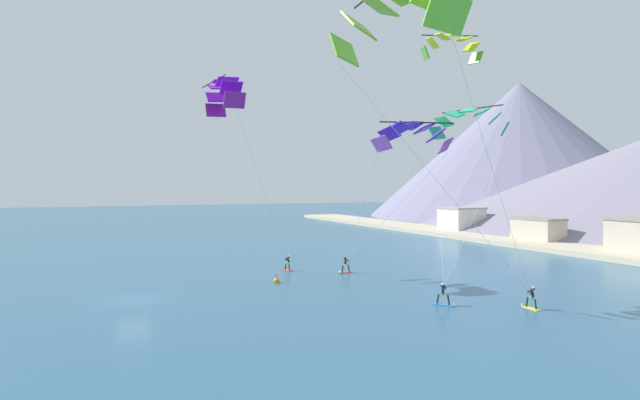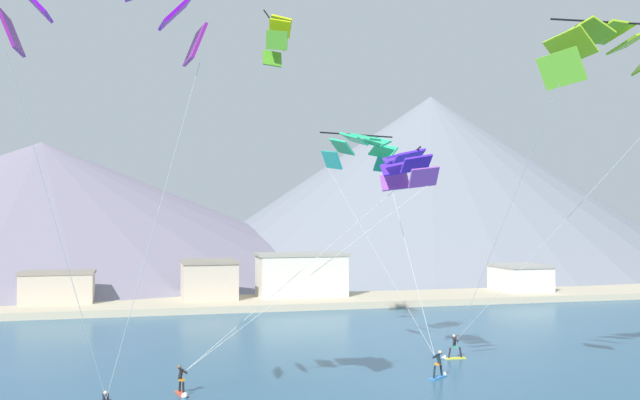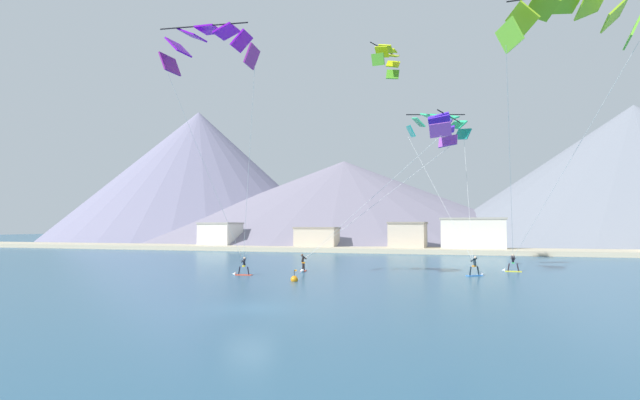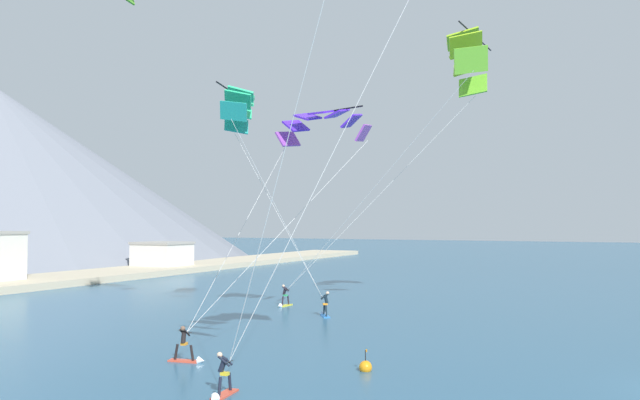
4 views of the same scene
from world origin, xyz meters
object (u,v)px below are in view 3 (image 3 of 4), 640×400
object	(u,v)px
kitesurfer_near_trail	(303,266)
parafoil_kite_far_left	(438,123)
kitesurfer_mid_center	(511,266)
parafoil_kite_distant_high_outer	(388,58)
kitesurfer_near_lead	(241,270)
parafoil_kite_near_lead	(210,44)
parafoil_kite_near_trail	(442,127)
parafoil_kite_mid_center	(568,17)
kitesurfer_far_left	(477,270)
race_marker_buoy	(294,279)

from	to	relation	value
kitesurfer_near_trail	parafoil_kite_far_left	distance (m)	19.04
kitesurfer_mid_center	parafoil_kite_distant_high_outer	distance (m)	24.65
kitesurfer_near_lead	parafoil_kite_near_lead	distance (m)	18.59
parafoil_kite_near_lead	parafoil_kite_far_left	xyz separation A→B (m)	(15.60, 16.71, -3.60)
kitesurfer_mid_center	parafoil_kite_near_trail	xyz separation A→B (m)	(-5.73, -6.11, 12.18)
kitesurfer_near_lead	parafoil_kite_mid_center	bearing A→B (deg)	-7.06
kitesurfer_far_left	parafoil_kite_near_lead	xyz separation A→B (m)	(-18.89, -11.87, 17.28)
kitesurfer_mid_center	parafoil_kite_far_left	bearing A→B (deg)	-178.91
kitesurfer_near_lead	parafoil_kite_near_lead	xyz separation A→B (m)	(0.48, -6.66, 17.35)
kitesurfer_near_lead	kitesurfer_far_left	distance (m)	20.06
kitesurfer_mid_center	parafoil_kite_far_left	world-z (taller)	parafoil_kite_far_left
parafoil_kite_near_trail	parafoil_kite_mid_center	distance (m)	12.59
kitesurfer_near_trail	parafoil_kite_near_lead	bearing A→B (deg)	-107.37
parafoil_kite_far_left	race_marker_buoy	world-z (taller)	parafoil_kite_far_left
parafoil_kite_distant_high_outer	kitesurfer_near_lead	bearing A→B (deg)	-130.57
parafoil_kite_distant_high_outer	parafoil_kite_mid_center	bearing A→B (deg)	-47.08
kitesurfer_far_left	race_marker_buoy	distance (m)	15.80
kitesurfer_near_lead	race_marker_buoy	world-z (taller)	kitesurfer_near_lead
kitesurfer_near_lead	kitesurfer_near_trail	distance (m)	6.15
parafoil_kite_near_lead	parafoil_kite_mid_center	size ratio (longest dim) A/B	0.97
kitesurfer_far_left	parafoil_kite_near_trail	size ratio (longest dim) A/B	0.13
parafoil_kite_near_trail	parafoil_kite_distant_high_outer	xyz separation A→B (m)	(-5.93, 8.51, 9.41)
kitesurfer_far_left	parafoil_kite_distant_high_outer	bearing A→B (deg)	139.44
parafoil_kite_far_left	parafoil_kite_distant_high_outer	size ratio (longest dim) A/B	2.23
parafoil_kite_near_lead	parafoil_kite_far_left	size ratio (longest dim) A/B	1.28
kitesurfer_near_trail	parafoil_kite_far_left	size ratio (longest dim) A/B	0.13
kitesurfer_near_trail	parafoil_kite_near_trail	world-z (taller)	parafoil_kite_near_trail
parafoil_kite_near_lead	parafoil_kite_far_left	distance (m)	23.14
parafoil_kite_distant_high_outer	race_marker_buoy	distance (m)	27.41
kitesurfer_near_lead	kitesurfer_near_trail	size ratio (longest dim) A/B	1.00
parafoil_kite_mid_center	kitesurfer_far_left	bearing A→B (deg)	125.74
kitesurfer_near_trail	parafoil_kite_mid_center	xyz separation A→B (m)	(21.36, -7.80, 17.73)
kitesurfer_near_lead	kitesurfer_mid_center	size ratio (longest dim) A/B	1.01
parafoil_kite_distant_high_outer	race_marker_buoy	xyz separation A→B (m)	(-4.76, -15.77, -21.90)
kitesurfer_far_left	parafoil_kite_far_left	bearing A→B (deg)	124.23
parafoil_kite_near_lead	parafoil_kite_near_trail	distance (m)	20.11
kitesurfer_near_trail	parafoil_kite_distant_high_outer	size ratio (longest dim) A/B	0.28
race_marker_buoy	kitesurfer_near_trail	bearing A→B (deg)	104.19
kitesurfer_mid_center	race_marker_buoy	size ratio (longest dim) A/B	1.72
parafoil_kite_far_left	race_marker_buoy	size ratio (longest dim) A/B	13.68
parafoil_kite_near_trail	parafoil_kite_distant_high_outer	distance (m)	14.00
parafoil_kite_near_lead	parafoil_kite_distant_high_outer	distance (m)	22.23
kitesurfer_mid_center	race_marker_buoy	distance (m)	21.18
kitesurfer_mid_center	parafoil_kite_near_trail	world-z (taller)	parafoil_kite_near_trail
kitesurfer_near_trail	parafoil_kite_mid_center	world-z (taller)	parafoil_kite_mid_center
parafoil_kite_mid_center	parafoil_kite_near_lead	bearing A→B (deg)	-171.96
kitesurfer_near_lead	kitesurfer_mid_center	world-z (taller)	kitesurfer_mid_center
kitesurfer_near_lead	parafoil_kite_distant_high_outer	bearing A→B (deg)	49.43
kitesurfer_far_left	parafoil_kite_near_lead	distance (m)	28.22
parafoil_kite_far_left	race_marker_buoy	bearing A→B (deg)	-127.24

